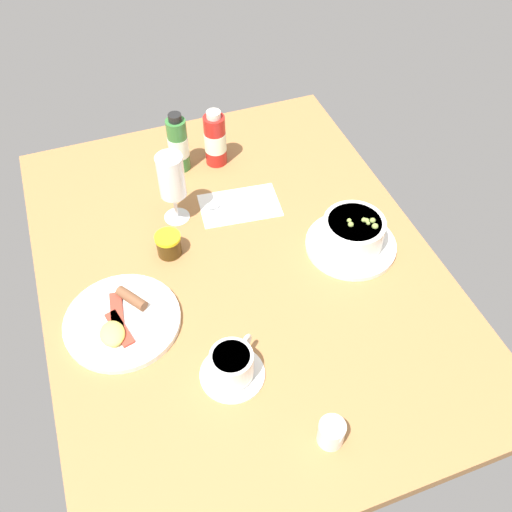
{
  "coord_description": "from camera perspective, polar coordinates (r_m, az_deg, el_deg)",
  "views": [
    {
      "loc": [
        -75.77,
        23.63,
        93.28
      ],
      "look_at": [
        -4.32,
        -2.42,
        6.6
      ],
      "focal_mm": 39.49,
      "sensor_mm": 36.0,
      "label": 1
    }
  ],
  "objects": [
    {
      "name": "cutlery_setting",
      "position": [
        1.35,
        -1.86,
        5.18
      ],
      "size": [
        13.8,
        20.02,
        0.9
      ],
      "color": "white",
      "rests_on": "ground_plane"
    },
    {
      "name": "sauce_bottle_red",
      "position": [
        1.44,
        -4.16,
        11.67
      ],
      "size": [
        5.51,
        5.51,
        15.09
      ],
      "color": "#B21E19",
      "rests_on": "ground_plane"
    },
    {
      "name": "ground_plane",
      "position": [
        1.24,
        -1.74,
        -1.35
      ],
      "size": [
        110.0,
        84.0,
        3.0
      ],
      "primitive_type": "cube",
      "color": "#9E6B3D"
    },
    {
      "name": "coffee_cup",
      "position": [
        1.04,
        -2.44,
        -11.02
      ],
      "size": [
        12.18,
        12.18,
        6.64
      ],
      "color": "white",
      "rests_on": "ground_plane"
    },
    {
      "name": "breakfast_plate",
      "position": [
        1.15,
        -13.43,
        -6.45
      ],
      "size": [
        23.16,
        23.16,
        3.7
      ],
      "color": "white",
      "rests_on": "ground_plane"
    },
    {
      "name": "sauce_bottle_green",
      "position": [
        1.43,
        -7.89,
        11.14
      ],
      "size": [
        5.03,
        5.03,
        15.99
      ],
      "color": "#337233",
      "rests_on": "ground_plane"
    },
    {
      "name": "porridge_bowl",
      "position": [
        1.25,
        9.76,
        2.14
      ],
      "size": [
        20.16,
        20.16,
        8.77
      ],
      "color": "white",
      "rests_on": "ground_plane"
    },
    {
      "name": "wine_glass",
      "position": [
        1.26,
        -8.55,
        7.72
      ],
      "size": [
        5.97,
        5.97,
        17.77
      ],
      "color": "white",
      "rests_on": "ground_plane"
    },
    {
      "name": "jam_jar",
      "position": [
        1.24,
        -8.84,
        1.17
      ],
      "size": [
        5.64,
        5.64,
        5.34
      ],
      "color": "#452F0E",
      "rests_on": "ground_plane"
    },
    {
      "name": "creamer_jug",
      "position": [
        1.0,
        7.67,
        -17.34
      ],
      "size": [
        5.58,
        4.6,
        5.69
      ],
      "color": "white",
      "rests_on": "ground_plane"
    }
  ]
}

